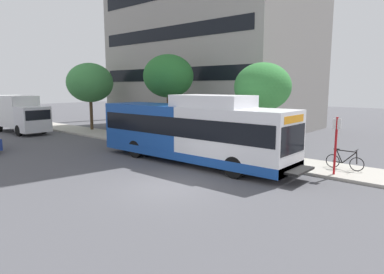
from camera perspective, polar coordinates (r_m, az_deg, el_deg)
The scene contains 10 objects.
ground_plane at distance 20.26m, azimuth -20.44°, elevation -3.59°, with size 120.00×120.00×0.00m, color #4C4C51.
sidewalk_curb at distance 22.93m, azimuth -2.46°, elevation -1.49°, with size 3.00×56.00×0.14m, color #A8A399.
transit_bus at distance 17.99m, azimuth -0.10°, elevation 0.98°, with size 2.58×12.25×3.65m.
bus_stop_sign_pole at distance 16.35m, azimuth 23.17°, elevation -0.69°, with size 0.10×0.36×2.60m.
bicycle_parked at distance 17.71m, azimuth 24.44°, elevation -3.67°, with size 0.52×1.76×1.02m.
street_tree_near_stop at distance 20.10m, azimuth 11.85°, elevation 8.27°, with size 3.28×3.28×5.31m.
street_tree_mid_block at distance 24.51m, azimuth -4.02°, elevation 10.21°, with size 3.60×3.60×6.19m.
street_tree_far_block at distance 32.14m, azimuth -16.89°, elevation 8.78°, with size 4.13×4.13×6.01m.
box_truck_background at distance 33.51m, azimuth -27.23°, elevation 3.65°, with size 2.32×7.01×3.25m.
lattice_comm_tower at distance 45.22m, azimuth -7.71°, elevation 13.97°, with size 1.10×1.10×25.44m.
Camera 1 is at (-9.47, -9.44, 4.10)m, focal length 31.50 mm.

